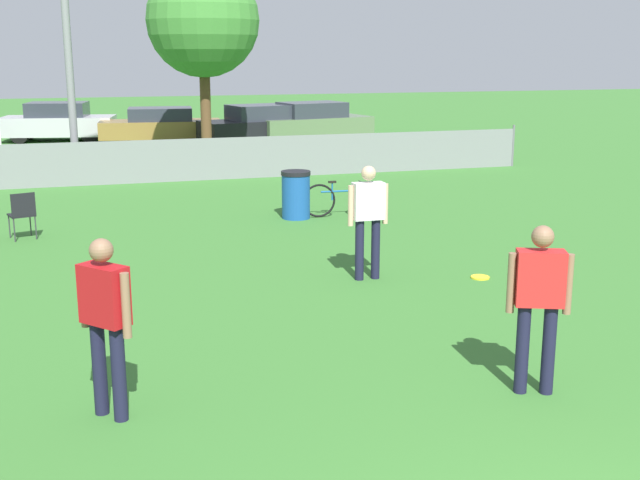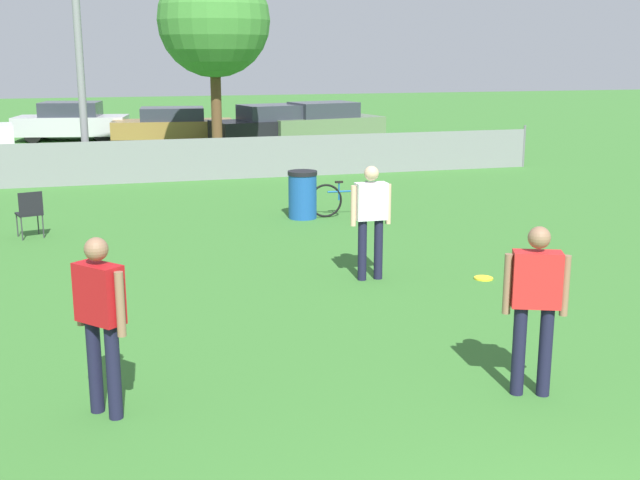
{
  "view_description": "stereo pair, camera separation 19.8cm",
  "coord_description": "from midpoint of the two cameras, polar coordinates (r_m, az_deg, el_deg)",
  "views": [
    {
      "loc": [
        -3.12,
        -2.86,
        3.28
      ],
      "look_at": [
        -0.32,
        6.23,
        1.05
      ],
      "focal_mm": 45.0,
      "sensor_mm": 36.0,
      "label": 1
    },
    {
      "loc": [
        -2.93,
        -2.91,
        3.28
      ],
      "look_at": [
        -0.32,
        6.23,
        1.05
      ],
      "focal_mm": 45.0,
      "sensor_mm": 36.0,
      "label": 2
    }
  ],
  "objects": [
    {
      "name": "parked_car_silver",
      "position": [
        32.19,
        -18.28,
        7.97
      ],
      "size": [
        4.37,
        2.57,
        1.45
      ],
      "rotation": [
        0.0,
        0.0,
        -0.19
      ],
      "color": "black",
      "rests_on": "ground_plane"
    },
    {
      "name": "bicycle_sideline",
      "position": [
        16.41,
        1.27,
        2.93
      ],
      "size": [
        1.68,
        0.44,
        0.74
      ],
      "rotation": [
        0.0,
        0.0,
        -0.05
      ],
      "color": "black",
      "rests_on": "ground_plane"
    },
    {
      "name": "player_thrower_red",
      "position": [
        7.98,
        14.62,
        -3.89
      ],
      "size": [
        0.58,
        0.38,
        1.69
      ],
      "rotation": [
        0.0,
        0.0,
        -0.39
      ],
      "color": "#191933",
      "rests_on": "ground_plane"
    },
    {
      "name": "parked_car_dark",
      "position": [
        29.43,
        -4.35,
        8.11
      ],
      "size": [
        4.66,
        2.66,
        1.44
      ],
      "rotation": [
        0.0,
        0.0,
        0.2
      ],
      "color": "black",
      "rests_on": "ground_plane"
    },
    {
      "name": "folding_chair_sideline",
      "position": [
        15.29,
        -20.76,
        1.87
      ],
      "size": [
        0.52,
        0.52,
        0.86
      ],
      "rotation": [
        0.0,
        0.0,
        3.43
      ],
      "color": "#333338",
      "rests_on": "ground_plane"
    },
    {
      "name": "tree_near_pole",
      "position": [
        25.03,
        -8.56,
        15.15
      ],
      "size": [
        3.38,
        3.38,
        5.9
      ],
      "color": "brown",
      "rests_on": "ground_plane"
    },
    {
      "name": "parked_car_olive",
      "position": [
        30.09,
        -0.76,
        8.32
      ],
      "size": [
        4.62,
        2.68,
        1.49
      ],
      "rotation": [
        0.0,
        0.0,
        0.21
      ],
      "color": "black",
      "rests_on": "ground_plane"
    },
    {
      "name": "trash_bin",
      "position": [
        16.18,
        -2.08,
        3.25
      ],
      "size": [
        0.6,
        0.6,
        0.96
      ],
      "color": "#194C99",
      "rests_on": "ground_plane"
    },
    {
      "name": "parked_car_tan",
      "position": [
        30.39,
        -11.46,
        7.98
      ],
      "size": [
        4.54,
        2.25,
        1.31
      ],
      "rotation": [
        0.0,
        0.0,
        -0.11
      ],
      "color": "black",
      "rests_on": "ground_plane"
    },
    {
      "name": "player_receiver_white",
      "position": [
        11.69,
        2.95,
        1.91
      ],
      "size": [
        0.62,
        0.22,
        1.69
      ],
      "rotation": [
        0.0,
        0.0,
        0.0
      ],
      "color": "#191933",
      "rests_on": "ground_plane"
    },
    {
      "name": "player_defender_red",
      "position": [
        7.49,
        -15.76,
        -5.09
      ],
      "size": [
        0.46,
        0.49,
        1.69
      ],
      "rotation": [
        0.0,
        0.0,
        -0.87
      ],
      "color": "#191933",
      "rests_on": "ground_plane"
    },
    {
      "name": "frisbee_disc",
      "position": [
        12.17,
        10.86,
        -2.61
      ],
      "size": [
        0.28,
        0.28,
        0.03
      ],
      "color": "yellow",
      "rests_on": "ground_plane"
    },
    {
      "name": "fence_backline",
      "position": [
        21.28,
        -8.85,
        5.68
      ],
      "size": [
        18.56,
        0.07,
        1.21
      ],
      "color": "gray",
      "rests_on": "ground_plane"
    }
  ]
}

